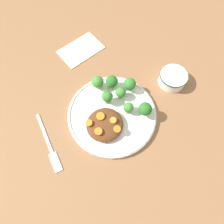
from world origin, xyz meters
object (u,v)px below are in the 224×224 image
plate (112,115)px  dip_bowl (173,78)px  fork (50,147)px  napkin (81,49)px

plate → dip_bowl: size_ratio=3.00×
plate → fork: size_ratio=1.43×
fork → napkin: 0.39m
plate → napkin: 0.30m
dip_bowl → plate: bearing=-11.6°
plate → dip_bowl: dip_bowl is taller
dip_bowl → fork: dip_bowl is taller
plate → fork: 0.22m
dip_bowl → napkin: (0.14, -0.33, -0.02)m
plate → napkin: bearing=-110.4°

